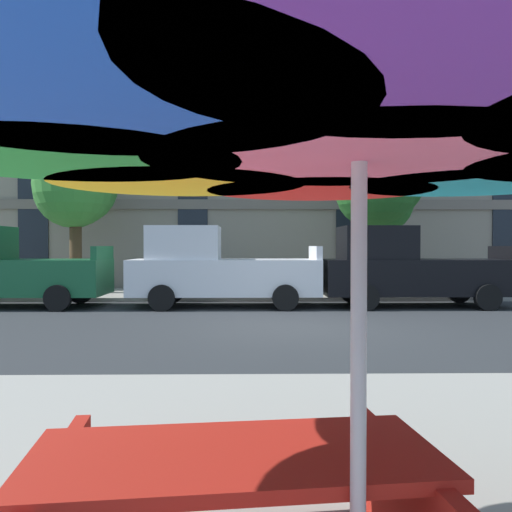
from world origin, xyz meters
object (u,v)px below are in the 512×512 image
(pickup_white, at_px, (216,269))
(street_tree_left, at_px, (73,185))
(pickup_green, at_px, (2,269))
(patio_umbrella, at_px, (359,106))
(street_tree_middle, at_px, (378,189))
(pickup_black, at_px, (407,269))

(pickup_white, relative_size, street_tree_left, 1.02)
(pickup_green, height_order, patio_umbrella, patio_umbrella)
(street_tree_middle, bearing_deg, pickup_white, -152.00)
(pickup_black, height_order, patio_umbrella, patio_umbrella)
(pickup_white, relative_size, patio_umbrella, 1.49)
(street_tree_middle, relative_size, patio_umbrella, 1.46)
(street_tree_middle, bearing_deg, pickup_green, -166.04)
(pickup_black, bearing_deg, street_tree_middle, 92.87)
(pickup_green, distance_m, pickup_white, 5.80)
(pickup_green, relative_size, pickup_black, 1.00)
(pickup_white, relative_size, pickup_black, 1.00)
(street_tree_left, xyz_separation_m, street_tree_middle, (9.97, -0.40, -0.16))
(pickup_white, xyz_separation_m, patio_umbrella, (1.25, -12.70, 1.16))
(pickup_white, xyz_separation_m, pickup_black, (5.23, 0.00, 0.00))
(pickup_green, xyz_separation_m, street_tree_middle, (10.89, 2.71, 2.47))
(pickup_green, height_order, pickup_black, same)
(pickup_white, height_order, street_tree_left, street_tree_left)
(street_tree_left, relative_size, patio_umbrella, 1.47)
(street_tree_left, height_order, street_tree_middle, street_tree_left)
(pickup_white, xyz_separation_m, street_tree_left, (-4.88, 3.11, 2.63))
(pickup_green, bearing_deg, pickup_white, 0.00)
(pickup_green, height_order, pickup_white, same)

